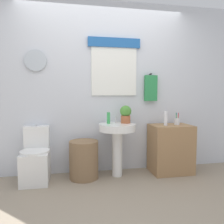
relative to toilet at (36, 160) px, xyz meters
name	(u,v)px	position (x,y,z in m)	size (l,w,h in m)	color
ground_plane	(118,205)	(0.97, -0.88, -0.29)	(8.00, 8.00, 0.00)	gray
back_wall	(103,87)	(0.98, 0.27, 1.01)	(4.40, 0.18, 2.60)	silver
toilet	(36,160)	(0.00, 0.00, 0.00)	(0.38, 0.51, 0.77)	white
laundry_hamper	(84,160)	(0.65, -0.03, -0.03)	(0.41, 0.41, 0.54)	#846647
pedestal_sink	(117,136)	(1.14, -0.03, 0.29)	(0.53, 0.53, 0.77)	white
faucet	(116,120)	(1.14, 0.09, 0.53)	(0.03, 0.03, 0.10)	silver
wooden_cabinet	(170,149)	(1.98, -0.03, 0.07)	(0.61, 0.44, 0.73)	#9E754C
soap_bottle	(109,118)	(1.02, 0.02, 0.56)	(0.05, 0.05, 0.17)	green
potted_plant	(126,114)	(1.28, 0.03, 0.62)	(0.17, 0.17, 0.26)	#AD5B38
lotion_bottle	(166,118)	(1.87, -0.07, 0.54)	(0.05, 0.05, 0.22)	white
toothbrush_cup	(177,121)	(2.08, -0.01, 0.49)	(0.08, 0.08, 0.19)	silver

